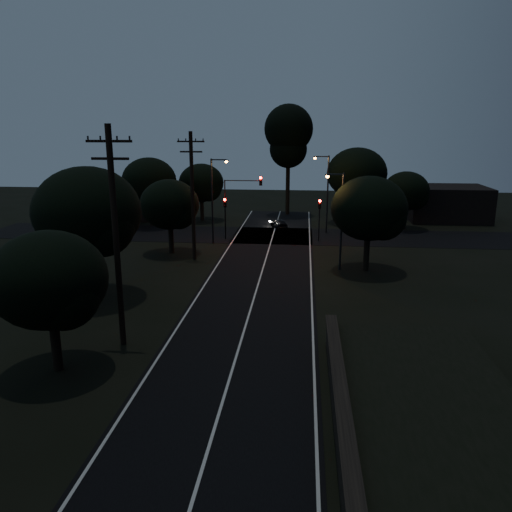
{
  "coord_description": "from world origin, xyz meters",
  "views": [
    {
      "loc": [
        3.11,
        -7.97,
        10.86
      ],
      "look_at": [
        0.0,
        24.0,
        2.5
      ],
      "focal_mm": 35.0,
      "sensor_mm": 36.0,
      "label": 1
    }
  ],
  "objects_px": {
    "utility_pole_mid": "(116,235)",
    "streetlight_c": "(340,215)",
    "tall_pine": "(289,136)",
    "streetlight_a": "(214,195)",
    "streetlight_b": "(326,189)",
    "utility_pole_far": "(192,194)",
    "car": "(279,223)",
    "signal_mast": "(242,196)",
    "signal_right": "(319,212)",
    "signal_left": "(225,211)"
  },
  "relations": [
    {
      "from": "utility_pole_mid",
      "to": "streetlight_c",
      "type": "relative_size",
      "value": 1.47
    },
    {
      "from": "tall_pine",
      "to": "utility_pole_mid",
      "type": "bearing_deg",
      "value": -99.93
    },
    {
      "from": "streetlight_a",
      "to": "streetlight_b",
      "type": "height_order",
      "value": "same"
    },
    {
      "from": "streetlight_a",
      "to": "streetlight_c",
      "type": "bearing_deg",
      "value": -35.69
    },
    {
      "from": "utility_pole_far",
      "to": "car",
      "type": "bearing_deg",
      "value": 65.4
    },
    {
      "from": "signal_mast",
      "to": "car",
      "type": "xyz_separation_m",
      "value": [
        3.32,
        6.01,
        -3.83
      ]
    },
    {
      "from": "utility_pole_mid",
      "to": "car",
      "type": "relative_size",
      "value": 3.67
    },
    {
      "from": "utility_pole_far",
      "to": "car",
      "type": "relative_size",
      "value": 3.5
    },
    {
      "from": "signal_right",
      "to": "signal_mast",
      "type": "bearing_deg",
      "value": 179.97
    },
    {
      "from": "streetlight_a",
      "to": "car",
      "type": "relative_size",
      "value": 2.67
    },
    {
      "from": "signal_left",
      "to": "utility_pole_far",
      "type": "bearing_deg",
      "value": -99.94
    },
    {
      "from": "tall_pine",
      "to": "streetlight_a",
      "type": "xyz_separation_m",
      "value": [
        -6.31,
        -17.0,
        -5.13
      ]
    },
    {
      "from": "signal_left",
      "to": "car",
      "type": "distance_m",
      "value": 8.16
    },
    {
      "from": "streetlight_a",
      "to": "car",
      "type": "bearing_deg",
      "value": 54.45
    },
    {
      "from": "utility_pole_far",
      "to": "streetlight_a",
      "type": "relative_size",
      "value": 1.31
    },
    {
      "from": "signal_left",
      "to": "car",
      "type": "bearing_deg",
      "value": 50.2
    },
    {
      "from": "utility_pole_mid",
      "to": "utility_pole_far",
      "type": "distance_m",
      "value": 17.0
    },
    {
      "from": "utility_pole_mid",
      "to": "car",
      "type": "height_order",
      "value": "utility_pole_mid"
    },
    {
      "from": "utility_pole_far",
      "to": "signal_left",
      "type": "relative_size",
      "value": 2.56
    },
    {
      "from": "signal_left",
      "to": "signal_mast",
      "type": "xyz_separation_m",
      "value": [
        1.69,
        0.0,
        1.5
      ]
    },
    {
      "from": "signal_mast",
      "to": "car",
      "type": "bearing_deg",
      "value": 61.05
    },
    {
      "from": "tall_pine",
      "to": "signal_left",
      "type": "xyz_separation_m",
      "value": [
        -5.6,
        -15.01,
        -6.93
      ]
    },
    {
      "from": "signal_left",
      "to": "car",
      "type": "xyz_separation_m",
      "value": [
        5.01,
        6.01,
        -2.33
      ]
    },
    {
      "from": "tall_pine",
      "to": "streetlight_b",
      "type": "bearing_deg",
      "value": -68.62
    },
    {
      "from": "streetlight_c",
      "to": "car",
      "type": "height_order",
      "value": "streetlight_c"
    },
    {
      "from": "streetlight_c",
      "to": "signal_right",
      "type": "bearing_deg",
      "value": 97.02
    },
    {
      "from": "streetlight_c",
      "to": "car",
      "type": "bearing_deg",
      "value": 108.71
    },
    {
      "from": "streetlight_c",
      "to": "car",
      "type": "distance_m",
      "value": 17.32
    },
    {
      "from": "signal_right",
      "to": "streetlight_c",
      "type": "distance_m",
      "value": 10.18
    },
    {
      "from": "utility_pole_mid",
      "to": "streetlight_b",
      "type": "xyz_separation_m",
      "value": [
        11.31,
        29.0,
        -1.1
      ]
    },
    {
      "from": "car",
      "to": "streetlight_b",
      "type": "bearing_deg",
      "value": 136.27
    },
    {
      "from": "utility_pole_mid",
      "to": "signal_right",
      "type": "relative_size",
      "value": 2.68
    },
    {
      "from": "signal_right",
      "to": "car",
      "type": "bearing_deg",
      "value": 124.87
    },
    {
      "from": "tall_pine",
      "to": "signal_left",
      "type": "bearing_deg",
      "value": -110.46
    },
    {
      "from": "utility_pole_far",
      "to": "streetlight_c",
      "type": "bearing_deg",
      "value": -9.6
    },
    {
      "from": "utility_pole_far",
      "to": "car",
      "type": "xyz_separation_m",
      "value": [
        6.41,
        14.0,
        -4.97
      ]
    },
    {
      "from": "streetlight_c",
      "to": "signal_mast",
      "type": "bearing_deg",
      "value": 131.19
    },
    {
      "from": "signal_right",
      "to": "car",
      "type": "xyz_separation_m",
      "value": [
        -4.19,
        6.01,
        -2.33
      ]
    },
    {
      "from": "signal_mast",
      "to": "streetlight_b",
      "type": "relative_size",
      "value": 0.78
    },
    {
      "from": "signal_mast",
      "to": "streetlight_c",
      "type": "relative_size",
      "value": 0.83
    },
    {
      "from": "tall_pine",
      "to": "utility_pole_far",
      "type": "bearing_deg",
      "value": -106.93
    },
    {
      "from": "utility_pole_far",
      "to": "signal_left",
      "type": "xyz_separation_m",
      "value": [
        1.4,
        7.99,
        -2.65
      ]
    },
    {
      "from": "utility_pole_mid",
      "to": "streetlight_a",
      "type": "height_order",
      "value": "utility_pole_mid"
    },
    {
      "from": "utility_pole_mid",
      "to": "streetlight_c",
      "type": "xyz_separation_m",
      "value": [
        11.83,
        15.0,
        -1.39
      ]
    },
    {
      "from": "car",
      "to": "tall_pine",
      "type": "bearing_deg",
      "value": -115.27
    },
    {
      "from": "signal_mast",
      "to": "streetlight_b",
      "type": "bearing_deg",
      "value": 25.99
    },
    {
      "from": "utility_pole_mid",
      "to": "signal_mast",
      "type": "distance_m",
      "value": 25.22
    },
    {
      "from": "utility_pole_far",
      "to": "tall_pine",
      "type": "distance_m",
      "value": 24.42
    },
    {
      "from": "streetlight_c",
      "to": "car",
      "type": "relative_size",
      "value": 2.5
    },
    {
      "from": "tall_pine",
      "to": "car",
      "type": "xyz_separation_m",
      "value": [
        -0.59,
        -9.0,
        -9.26
      ]
    }
  ]
}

